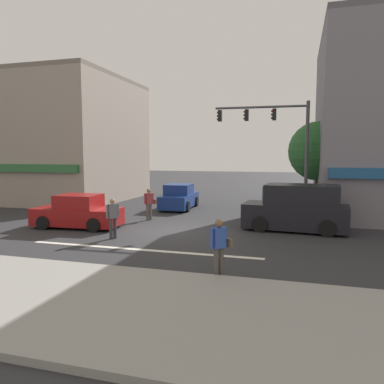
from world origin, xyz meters
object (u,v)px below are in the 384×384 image
at_px(van_approaching_near, 297,209).
at_px(sedan_waiting_far, 179,198).
at_px(pedestrian_foreground_with_bag, 219,244).
at_px(sedan_crossing_center, 78,213).
at_px(street_tree, 318,151).
at_px(utility_pole_near_left, 67,151).
at_px(pedestrian_far_side, 149,202).
at_px(pedestrian_mid_crossing, 113,216).
at_px(traffic_light_mast, 281,138).

bearing_deg(van_approaching_near, sedan_waiting_far, 144.60).
bearing_deg(pedestrian_foreground_with_bag, sedan_crossing_center, 146.43).
xyz_separation_m(street_tree, utility_pole_near_left, (-15.11, -2.25, 0.03)).
bearing_deg(sedan_waiting_far, utility_pole_near_left, -162.46).
xyz_separation_m(van_approaching_near, sedan_waiting_far, (-7.32, 5.20, -0.29)).
height_order(sedan_waiting_far, pedestrian_far_side, pedestrian_far_side).
bearing_deg(utility_pole_near_left, sedan_crossing_center, -52.28).
distance_m(sedan_waiting_far, pedestrian_far_side, 4.50).
bearing_deg(pedestrian_foreground_with_bag, van_approaching_near, 74.51).
relative_size(van_approaching_near, pedestrian_foreground_with_bag, 2.83).
bearing_deg(van_approaching_near, sedan_crossing_center, -168.15).
height_order(sedan_waiting_far, pedestrian_mid_crossing, pedestrian_mid_crossing).
relative_size(sedan_crossing_center, pedestrian_foreground_with_bag, 2.51).
distance_m(traffic_light_mast, sedan_waiting_far, 7.72).
bearing_deg(pedestrian_far_side, street_tree, 28.22).
relative_size(traffic_light_mast, sedan_crossing_center, 1.48).
distance_m(traffic_light_mast, pedestrian_mid_crossing, 9.76).
relative_size(utility_pole_near_left, van_approaching_near, 1.49).
xyz_separation_m(street_tree, pedestrian_mid_crossing, (-8.36, -9.11, -2.70)).
xyz_separation_m(traffic_light_mast, sedan_waiting_far, (-6.40, 2.39, -3.59)).
relative_size(sedan_waiting_far, sedan_crossing_center, 1.00).
xyz_separation_m(utility_pole_near_left, traffic_light_mast, (13.12, -0.27, 0.63)).
height_order(traffic_light_mast, pedestrian_far_side, traffic_light_mast).
distance_m(utility_pole_near_left, sedan_waiting_far, 7.64).
distance_m(traffic_light_mast, pedestrian_foreground_with_bag, 10.80).
relative_size(traffic_light_mast, van_approaching_near, 1.31).
height_order(sedan_crossing_center, pedestrian_far_side, pedestrian_far_side).
distance_m(van_approaching_near, pedestrian_far_side, 7.56).
bearing_deg(traffic_light_mast, pedestrian_far_side, -162.39).
bearing_deg(utility_pole_near_left, traffic_light_mast, -1.18).
bearing_deg(traffic_light_mast, utility_pole_near_left, 178.82).
bearing_deg(pedestrian_mid_crossing, pedestrian_far_side, 93.06).
bearing_deg(sedan_crossing_center, pedestrian_mid_crossing, -31.52).
height_order(street_tree, pedestrian_far_side, street_tree).
relative_size(sedan_crossing_center, pedestrian_mid_crossing, 2.51).
xyz_separation_m(traffic_light_mast, van_approaching_near, (0.91, -2.81, -3.30)).
bearing_deg(van_approaching_near, traffic_light_mast, 108.02).
height_order(traffic_light_mast, van_approaching_near, traffic_light_mast).
height_order(traffic_light_mast, sedan_crossing_center, traffic_light_mast).
bearing_deg(pedestrian_mid_crossing, traffic_light_mast, 45.98).
height_order(street_tree, pedestrian_foreground_with_bag, street_tree).
bearing_deg(street_tree, pedestrian_far_side, -151.78).
distance_m(street_tree, sedan_waiting_far, 8.89).
distance_m(van_approaching_near, sedan_crossing_center, 10.24).
height_order(utility_pole_near_left, sedan_waiting_far, utility_pole_near_left).
bearing_deg(van_approaching_near, pedestrian_far_side, 174.61).
xyz_separation_m(pedestrian_mid_crossing, pedestrian_far_side, (-0.24, 4.49, 0.00)).
bearing_deg(utility_pole_near_left, pedestrian_foreground_with_bag, -41.16).
relative_size(traffic_light_mast, pedestrian_mid_crossing, 3.71).
relative_size(utility_pole_near_left, pedestrian_foreground_with_bag, 4.22).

